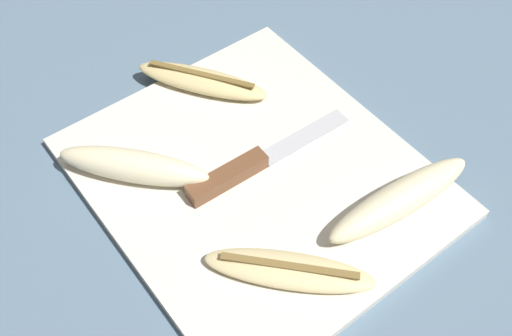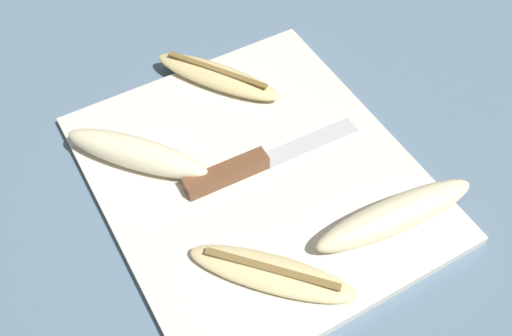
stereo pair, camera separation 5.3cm
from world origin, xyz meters
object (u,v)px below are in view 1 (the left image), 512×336
(banana_spotted_left, at_px, (202,81))
(banana_mellow_near, at_px, (289,270))
(knife, at_px, (242,169))
(banana_bright_far, at_px, (134,166))
(banana_pale_long, at_px, (400,199))

(banana_spotted_left, bearing_deg, banana_mellow_near, -16.73)
(knife, distance_m, banana_spotted_left, 0.14)
(knife, bearing_deg, banana_spotted_left, 164.98)
(banana_bright_far, relative_size, banana_spotted_left, 0.94)
(banana_spotted_left, height_order, banana_mellow_near, banana_spotted_left)
(knife, height_order, banana_bright_far, banana_bright_far)
(banana_pale_long, relative_size, banana_mellow_near, 1.23)
(banana_spotted_left, distance_m, banana_pale_long, 0.28)
(knife, xyz_separation_m, banana_bright_far, (-0.07, -0.09, 0.01))
(knife, relative_size, banana_mellow_near, 1.42)
(banana_bright_far, relative_size, banana_mellow_near, 1.01)
(banana_pale_long, bearing_deg, banana_mellow_near, -93.90)
(banana_spotted_left, relative_size, banana_pale_long, 0.87)
(knife, relative_size, banana_bright_far, 1.40)
(banana_pale_long, height_order, banana_mellow_near, banana_pale_long)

